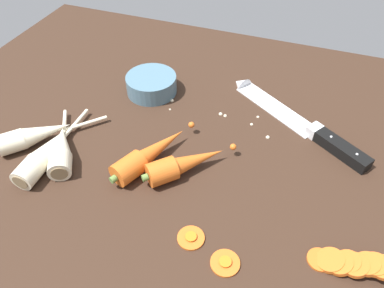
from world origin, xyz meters
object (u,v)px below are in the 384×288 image
parsnip_mid_left (45,154)px  parsnip_mid_right (35,135)px  whole_carrot_second (184,164)px  carrot_slice_stray_mid (225,262)px  carrot_slice_stray_near (191,237)px  prep_bowl (151,84)px  whole_carrot (149,155)px  carrot_slice_stack (351,263)px  parsnip_front (61,150)px  chefs_knife (291,117)px

parsnip_mid_left → parsnip_mid_right: 5.95cm
whole_carrot_second → carrot_slice_stray_mid: (11.70, -14.15, -1.74)cm
carrot_slice_stray_near → prep_bowl: (-20.97, 31.90, 1.79)cm
whole_carrot_second → prep_bowl: (-15.23, 19.87, 0.05)cm
parsnip_mid_left → whole_carrot: bearing=19.6°
carrot_slice_stray_mid → whole_carrot: bearing=142.3°
carrot_slice_stray_mid → prep_bowl: prep_bowl is taller
whole_carrot → parsnip_mid_right: bearing=-173.2°
carrot_slice_stack → carrot_slice_stray_near: 22.81cm
carrot_slice_stray_near → parsnip_front: bearing=164.2°
whole_carrot → parsnip_front: bearing=-164.7°
prep_bowl → whole_carrot: bearing=-66.6°
chefs_knife → whole_carrot: whole_carrot is taller
parsnip_mid_left → carrot_slice_stray_mid: (35.79, -7.96, -1.62)cm
chefs_knife → whole_carrot: bearing=-136.5°
chefs_knife → parsnip_front: bearing=-146.1°
carrot_slice_stack → prep_bowl: (-43.51, 28.53, 0.96)cm
whole_carrot_second → carrot_slice_stray_mid: bearing=-50.4°
parsnip_mid_left → carrot_slice_stray_mid: 36.70cm
prep_bowl → carrot_slice_stack: bearing=-33.3°
whole_carrot_second → parsnip_mid_right: (-28.85, -2.63, -0.12)cm
carrot_slice_stack → prep_bowl: 52.04cm
parsnip_front → parsnip_mid_left: 2.86cm
parsnip_front → carrot_slice_stray_near: (27.78, -7.85, -1.62)cm
whole_carrot_second → parsnip_front: whole_carrot_second is taller
parsnip_mid_left → parsnip_mid_right: size_ratio=1.28×
carrot_slice_stack → carrot_slice_stray_near: (-22.54, -3.37, -0.83)cm
parsnip_mid_right → carrot_slice_stack: 57.46cm
whole_carrot → carrot_slice_stack: (34.92, -8.69, -0.91)cm
parsnip_front → carrot_slice_stack: 50.53cm
whole_carrot_second → parsnip_mid_left: (-24.08, -6.18, -0.12)cm
chefs_knife → carrot_slice_stack: (12.90, -29.60, 0.53)cm
parsnip_mid_left → prep_bowl: (8.86, 26.05, 0.17)cm
carrot_slice_stack → carrot_slice_stray_mid: size_ratio=2.72×
whole_carrot_second → parsnip_mid_right: bearing=-174.8°
parsnip_front → carrot_slice_stray_mid: (33.74, -9.97, -1.62)cm
chefs_knife → parsnip_front: 45.09cm
whole_carrot_second → parsnip_mid_left: size_ratio=0.64×
parsnip_front → parsnip_mid_left: bearing=-135.6°
parsnip_mid_right → carrot_slice_stray_near: 35.89cm
carrot_slice_stray_mid → parsnip_front: bearing=163.5°
whole_carrot_second → carrot_slice_stray_mid: 18.44cm
whole_carrot_second → whole_carrot: bearing=179.8°
whole_carrot_second → parsnip_mid_right: size_ratio=0.83×
parsnip_mid_right → whole_carrot: bearing=6.8°
carrot_slice_stray_near → carrot_slice_stray_mid: same height
parsnip_mid_left → prep_bowl: 27.52cm
whole_carrot_second → parsnip_front: 22.43cm
whole_carrot → prep_bowl: (-8.59, 19.84, 0.05)cm
parsnip_front → whole_carrot_second: bearing=10.7°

